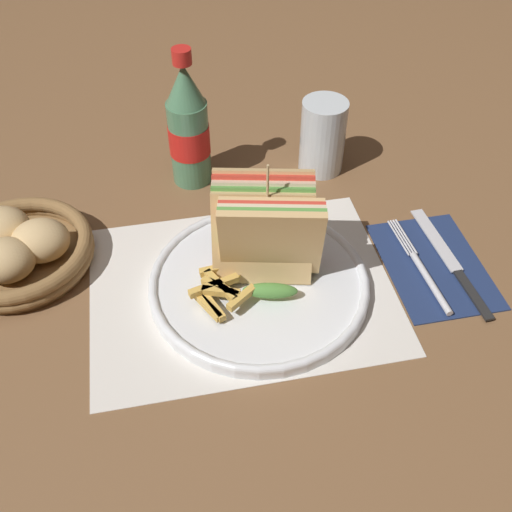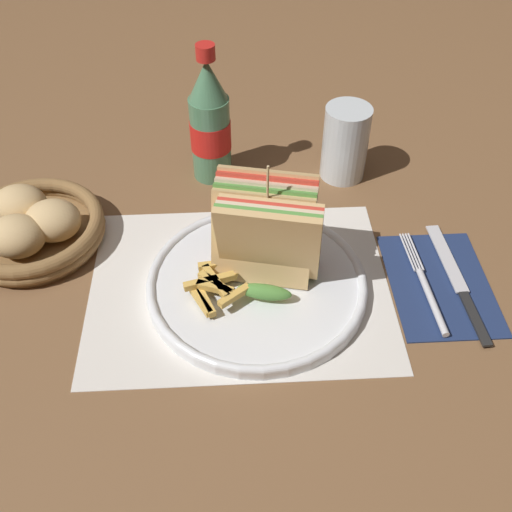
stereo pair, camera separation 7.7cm
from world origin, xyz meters
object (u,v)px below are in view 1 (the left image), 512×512
(fork, at_px, (424,273))
(bread_basket, at_px, (18,250))
(coke_bottle_near, at_px, (188,128))
(glass_near, at_px, (323,137))
(club_sandwich, at_px, (267,234))
(plate_main, at_px, (259,283))
(knife, at_px, (451,262))

(fork, height_order, bread_basket, bread_basket)
(coke_bottle_near, relative_size, glass_near, 1.83)
(club_sandwich, height_order, glass_near, club_sandwich)
(fork, xyz_separation_m, glass_near, (-0.07, 0.26, 0.05))
(plate_main, distance_m, club_sandwich, 0.07)
(club_sandwich, bearing_deg, plate_main, -127.11)
(bread_basket, bearing_deg, plate_main, -19.23)
(plate_main, bearing_deg, fork, -6.06)
(plate_main, relative_size, bread_basket, 1.42)
(fork, xyz_separation_m, bread_basket, (-0.53, 0.13, 0.02))
(bread_basket, bearing_deg, glass_near, 16.09)
(bread_basket, bearing_deg, club_sandwich, -15.66)
(plate_main, relative_size, glass_near, 2.42)
(plate_main, xyz_separation_m, club_sandwich, (0.01, 0.02, 0.07))
(knife, xyz_separation_m, bread_basket, (-0.57, 0.12, 0.02))
(knife, bearing_deg, plate_main, 175.18)
(club_sandwich, bearing_deg, glass_near, 58.48)
(fork, distance_m, glass_near, 0.28)
(coke_bottle_near, relative_size, bread_basket, 1.08)
(glass_near, bearing_deg, knife, -65.12)
(coke_bottle_near, distance_m, bread_basket, 0.30)
(knife, relative_size, bread_basket, 1.07)
(club_sandwich, relative_size, fork, 0.93)
(fork, bearing_deg, bread_basket, 163.10)
(knife, height_order, bread_basket, bread_basket)
(plate_main, bearing_deg, bread_basket, 160.77)
(club_sandwich, height_order, knife, club_sandwich)
(coke_bottle_near, height_order, bread_basket, coke_bottle_near)
(glass_near, bearing_deg, fork, -75.03)
(club_sandwich, relative_size, glass_near, 1.42)
(knife, bearing_deg, bread_basket, 165.57)
(bread_basket, bearing_deg, coke_bottle_near, 29.74)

